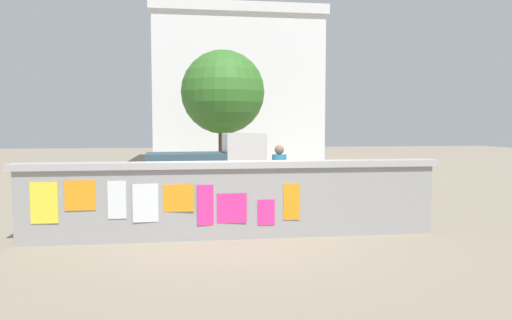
% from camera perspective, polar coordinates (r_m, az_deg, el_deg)
% --- Properties ---
extents(ground, '(60.00, 60.00, 0.00)m').
position_cam_1_polar(ground, '(16.88, -5.22, -3.01)').
color(ground, gray).
extents(poster_wall, '(7.82, 0.42, 1.43)m').
position_cam_1_polar(poster_wall, '(8.87, -2.69, -4.61)').
color(poster_wall, '#949494').
rests_on(poster_wall, ground).
extents(auto_rickshaw_truck, '(3.66, 1.65, 1.85)m').
position_cam_1_polar(auto_rickshaw_truck, '(14.96, -5.25, -0.46)').
color(auto_rickshaw_truck, black).
rests_on(auto_rickshaw_truck, ground).
extents(motorcycle, '(1.90, 0.56, 0.87)m').
position_cam_1_polar(motorcycle, '(13.62, 8.65, -2.77)').
color(motorcycle, black).
rests_on(motorcycle, ground).
extents(bicycle_near, '(1.69, 0.49, 0.95)m').
position_cam_1_polar(bicycle_near, '(10.49, 9.06, -5.37)').
color(bicycle_near, black).
rests_on(bicycle_near, ground).
extents(person_walking, '(0.44, 0.44, 1.62)m').
position_cam_1_polar(person_walking, '(11.38, 2.77, -1.42)').
color(person_walking, '#3F994C').
rests_on(person_walking, ground).
extents(tree_roadside, '(3.29, 3.29, 5.05)m').
position_cam_1_polar(tree_roadside, '(19.06, -3.95, 7.99)').
color(tree_roadside, brown).
rests_on(tree_roadside, ground).
extents(building_background, '(9.05, 7.15, 8.25)m').
position_cam_1_polar(building_background, '(27.70, -2.60, 8.34)').
color(building_background, white).
rests_on(building_background, ground).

